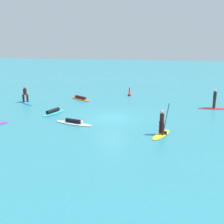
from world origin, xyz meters
The scene contains 8 objects.
ground_plane centered at (0.00, 0.00, 0.00)m, with size 120.00×120.00×0.00m, color teal.
surfer_on_yellow_board centered at (4.20, -3.79, 0.52)m, with size 1.63×2.65×2.37m.
surfer_on_white_board centered at (-2.67, -2.30, 0.13)m, with size 3.35×1.53×0.41m.
surfer_on_orange_board centered at (-4.66, 6.49, 0.15)m, with size 2.75×2.16×0.41m.
surfer_on_teal_board centered at (-5.45, 0.48, 0.15)m, with size 1.67×2.89×0.42m.
surfer_on_red_board centered at (9.09, 4.75, 0.50)m, with size 3.07×0.84×1.86m.
surfer_on_blue_board centered at (-9.86, 4.03, 0.44)m, with size 2.73×2.62×1.69m.
marker_buoy centered at (0.41, 9.40, 0.18)m, with size 0.42×0.42×1.08m.
Camera 1 is at (4.08, -23.38, 6.83)m, focal length 46.34 mm.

